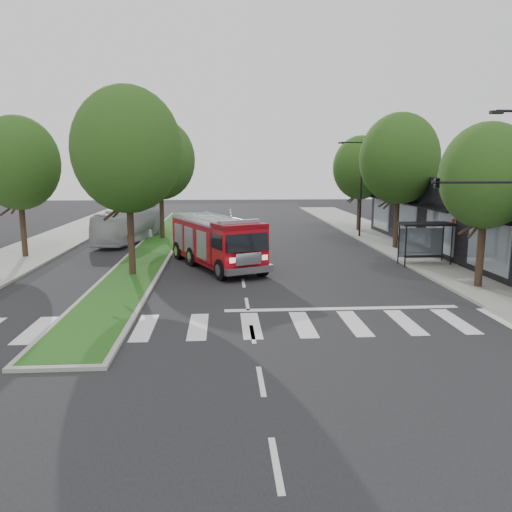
{
  "coord_description": "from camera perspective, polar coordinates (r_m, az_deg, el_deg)",
  "views": [
    {
      "loc": [
        -1.02,
        -21.16,
        5.97
      ],
      "look_at": [
        0.52,
        1.92,
        1.8
      ],
      "focal_mm": 35.0,
      "sensor_mm": 36.0,
      "label": 1
    }
  ],
  "objects": [
    {
      "name": "tree_median_far",
      "position": [
        41.46,
        -10.91,
        10.75
      ],
      "size": [
        5.6,
        5.6,
        9.72
      ],
      "color": "black",
      "rests_on": "ground"
    },
    {
      "name": "fire_engine",
      "position": [
        29.84,
        -4.55,
        1.58
      ],
      "size": [
        6.08,
        9.37,
        3.14
      ],
      "rotation": [
        0.0,
        0.0,
        0.41
      ],
      "color": "#68050C",
      "rests_on": "ground"
    },
    {
      "name": "tree_median_near",
      "position": [
        27.63,
        -14.5,
        11.65
      ],
      "size": [
        5.8,
        5.8,
        10.16
      ],
      "color": "black",
      "rests_on": "ground"
    },
    {
      "name": "city_bus",
      "position": [
        41.1,
        -14.3,
        3.42
      ],
      "size": [
        4.1,
        9.81,
        2.66
      ],
      "primitive_type": "imported",
      "rotation": [
        0.0,
        0.0,
        -0.2
      ],
      "color": "#B5B6BA",
      "rests_on": "ground"
    },
    {
      "name": "tree_right_mid",
      "position": [
        37.33,
        16.07,
        10.62
      ],
      "size": [
        5.6,
        5.6,
        9.72
      ],
      "color": "black",
      "rests_on": "ground"
    },
    {
      "name": "bus_shelter",
      "position": [
        31.99,
        18.69,
        2.62
      ],
      "size": [
        3.2,
        1.6,
        2.61
      ],
      "color": "black",
      "rests_on": "ground"
    },
    {
      "name": "median",
      "position": [
        39.91,
        -10.94,
        1.54
      ],
      "size": [
        3.0,
        50.0,
        0.15
      ],
      "color": "gray",
      "rests_on": "ground"
    },
    {
      "name": "storefront_row",
      "position": [
        36.16,
        26.15,
        3.67
      ],
      "size": [
        8.0,
        30.0,
        5.0
      ],
      "primitive_type": "cube",
      "color": "black",
      "rests_on": "ground"
    },
    {
      "name": "tree_right_far",
      "position": [
        46.86,
        11.86,
        9.84
      ],
      "size": [
        5.0,
        5.0,
        8.73
      ],
      "color": "black",
      "rests_on": "ground"
    },
    {
      "name": "sidewalk_right",
      "position": [
        34.47,
        19.34,
        -0.21
      ],
      "size": [
        5.0,
        80.0,
        0.15
      ],
      "primitive_type": "cube",
      "color": "gray",
      "rests_on": "ground"
    },
    {
      "name": "tree_left_mid",
      "position": [
        35.61,
        -25.57,
        9.55
      ],
      "size": [
        5.2,
        5.2,
        9.16
      ],
      "color": "black",
      "rests_on": "ground"
    },
    {
      "name": "ground",
      "position": [
        22.01,
        -1.02,
        -5.52
      ],
      "size": [
        140.0,
        140.0,
        0.0
      ],
      "primitive_type": "plane",
      "color": "black",
      "rests_on": "ground"
    },
    {
      "name": "streetlight_right_far",
      "position": [
        42.73,
        11.73,
        8.01
      ],
      "size": [
        2.11,
        0.2,
        8.0
      ],
      "color": "black",
      "rests_on": "ground"
    },
    {
      "name": "tree_right_near",
      "position": [
        26.33,
        24.85,
        8.28
      ],
      "size": [
        4.4,
        4.4,
        8.05
      ],
      "color": "black",
      "rests_on": "ground"
    },
    {
      "name": "sidewalk_left",
      "position": [
        34.46,
        -26.78,
        -0.74
      ],
      "size": [
        5.0,
        80.0,
        0.15
      ],
      "primitive_type": "cube",
      "color": "gray",
      "rests_on": "ground"
    }
  ]
}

